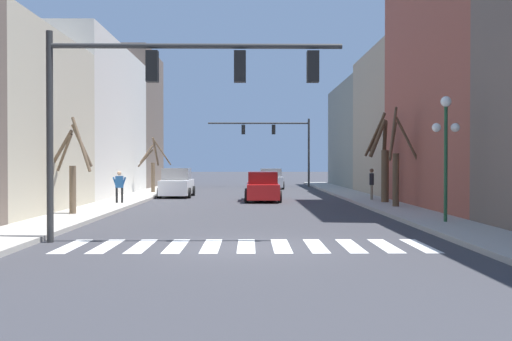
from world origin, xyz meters
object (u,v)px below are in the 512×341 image
(car_driving_toward_lane, at_px, (271,179))
(car_parked_left_near, at_px, (262,187))
(street_lamp_right_corner, at_px, (446,133))
(car_driving_away_lane, at_px, (177,184))
(street_tree_right_near, at_px, (383,159))
(street_tree_right_mid, at_px, (73,169))
(pedestrian_crossing_street, at_px, (372,181))
(street_tree_left_far, at_px, (396,163))
(traffic_signal_near, at_px, (164,84))
(pedestrian_waiting_at_curb, at_px, (119,184))
(street_tree_left_near, at_px, (153,167))
(traffic_signal_far, at_px, (277,136))

(car_driving_toward_lane, xyz_separation_m, car_parked_left_near, (-1.01, -15.60, -0.01))
(street_lamp_right_corner, xyz_separation_m, car_driving_away_lane, (-11.15, 17.01, -2.33))
(street_tree_right_near, bearing_deg, street_tree_right_mid, -153.80)
(pedestrian_crossing_street, bearing_deg, street_tree_left_far, 9.41)
(traffic_signal_near, relative_size, street_tree_right_mid, 2.10)
(car_parked_left_near, relative_size, street_tree_right_near, 1.07)
(pedestrian_waiting_at_curb, bearing_deg, pedestrian_crossing_street, -169.87)
(street_tree_right_mid, distance_m, street_tree_left_far, 14.17)
(pedestrian_crossing_street, height_order, street_tree_left_near, street_tree_left_near)
(traffic_signal_far, bearing_deg, car_driving_toward_lane, -101.83)
(street_lamp_right_corner, height_order, street_tree_right_near, street_tree_right_near)
(car_driving_toward_lane, bearing_deg, car_driving_away_lane, 152.10)
(traffic_signal_near, height_order, car_parked_left_near, traffic_signal_near)
(car_parked_left_near, bearing_deg, pedestrian_waiting_at_curb, 116.81)
(pedestrian_crossing_street, distance_m, street_tree_left_near, 15.52)
(street_lamp_right_corner, relative_size, pedestrian_waiting_at_curb, 2.70)
(traffic_signal_near, relative_size, traffic_signal_far, 0.89)
(street_lamp_right_corner, height_order, pedestrian_crossing_street, street_lamp_right_corner)
(car_driving_toward_lane, xyz_separation_m, street_tree_left_near, (-8.24, -8.57, 1.06))
(street_tree_right_near, distance_m, street_tree_right_mid, 15.33)
(traffic_signal_near, xyz_separation_m, pedestrian_crossing_street, (8.87, 15.88, -3.13))
(pedestrian_crossing_street, bearing_deg, street_lamp_right_corner, 7.95)
(street_tree_right_mid, bearing_deg, traffic_signal_near, -57.98)
(pedestrian_crossing_street, xyz_separation_m, street_tree_right_mid, (-13.53, -8.43, 0.77))
(pedestrian_waiting_at_curb, xyz_separation_m, pedestrian_crossing_street, (13.03, 2.31, 0.06))
(car_driving_toward_lane, xyz_separation_m, street_tree_right_mid, (-8.71, -25.35, 1.13))
(street_tree_left_far, bearing_deg, street_tree_right_near, 88.69)
(street_tree_left_near, xyz_separation_m, street_tree_left_far, (13.21, -13.10, 0.30))
(street_tree_left_near, xyz_separation_m, street_tree_right_mid, (-0.47, -16.78, 0.08))
(car_driving_toward_lane, height_order, street_tree_right_mid, street_tree_right_mid)
(traffic_signal_near, height_order, pedestrian_waiting_at_curb, traffic_signal_near)
(traffic_signal_far, bearing_deg, traffic_signal_near, -97.48)
(traffic_signal_far, bearing_deg, street_lamp_right_corner, -82.58)
(car_parked_left_near, xyz_separation_m, street_tree_right_near, (6.06, -2.98, 1.54))
(pedestrian_waiting_at_curb, distance_m, street_tree_left_near, 10.69)
(car_driving_away_lane, xyz_separation_m, street_tree_left_far, (11.23, -9.86, 1.30))
(traffic_signal_near, relative_size, street_tree_left_near, 2.15)
(car_driving_away_lane, distance_m, pedestrian_waiting_at_curb, 7.69)
(street_tree_right_near, bearing_deg, traffic_signal_far, 101.18)
(street_tree_right_near, bearing_deg, car_driving_toward_lane, 105.19)
(street_tree_right_near, bearing_deg, street_tree_left_near, 142.98)
(pedestrian_waiting_at_curb, bearing_deg, street_tree_right_mid, 85.32)
(traffic_signal_far, bearing_deg, street_tree_left_near, -126.83)
(traffic_signal_near, bearing_deg, car_driving_toward_lane, 82.97)
(car_parked_left_near, xyz_separation_m, street_tree_left_near, (-7.23, 7.03, 1.07))
(street_lamp_right_corner, height_order, street_tree_right_mid, street_lamp_right_corner)
(street_tree_right_near, distance_m, street_tree_left_far, 3.08)
(car_driving_away_lane, distance_m, street_tree_right_near, 13.26)
(car_driving_away_lane, relative_size, pedestrian_crossing_street, 2.58)
(pedestrian_waiting_at_curb, bearing_deg, street_tree_left_far, 169.62)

